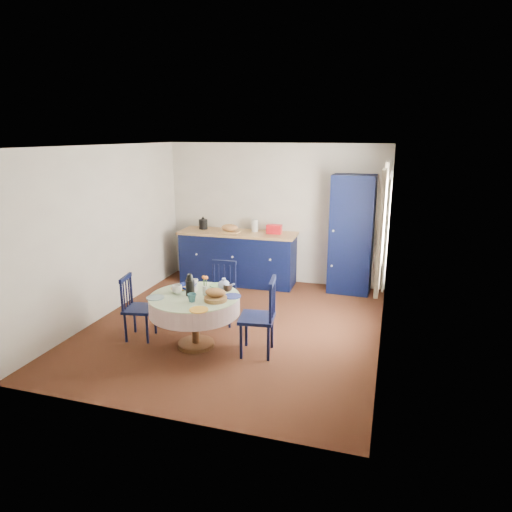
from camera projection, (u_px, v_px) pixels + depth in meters
The scene contains 17 objects.
floor at pixel (235, 326), 6.49m from camera, with size 4.50×4.50×0.00m, color black.
ceiling at pixel (232, 146), 5.84m from camera, with size 4.50×4.50×0.00m, color white.
wall_back at pixel (275, 214), 8.25m from camera, with size 4.00×0.02×2.50m, color beige.
wall_left at pixel (106, 232), 6.73m from camera, with size 0.02×4.50×2.50m, color beige.
wall_right at pixel (387, 251), 5.61m from camera, with size 0.02×4.50×2.50m, color beige.
window at pixel (385, 225), 5.83m from camera, with size 0.10×1.74×1.45m.
kitchen_counter at pixel (238, 257), 8.29m from camera, with size 2.13×0.71×1.19m.
pantry_cabinet at pixel (352, 235), 7.69m from camera, with size 0.72×0.53×2.01m.
dining_table at pixel (196, 304), 5.74m from camera, with size 1.14×1.14×0.97m.
chair_left at pixel (137, 307), 6.02m from camera, with size 0.43×0.44×0.86m.
chair_far at pixel (222, 292), 6.54m from camera, with size 0.42×0.41×0.89m.
chair_right at pixel (260, 316), 5.56m from camera, with size 0.47×0.49×0.98m.
mug_a at pixel (177, 289), 5.80m from camera, with size 0.13×0.13×0.11m, color silver.
mug_b at pixel (192, 298), 5.49m from camera, with size 0.11×0.11×0.10m, color #356D7C.
mug_c at pixel (228, 288), 5.87m from camera, with size 0.12×0.12×0.09m, color black.
mug_d at pixel (194, 283), 6.04m from camera, with size 0.11×0.11×0.10m, color silver.
cobalt_bowl at pixel (187, 287), 5.97m from camera, with size 0.23×0.23×0.06m, color navy.
Camera 1 is at (2.04, -5.66, 2.65)m, focal length 32.00 mm.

